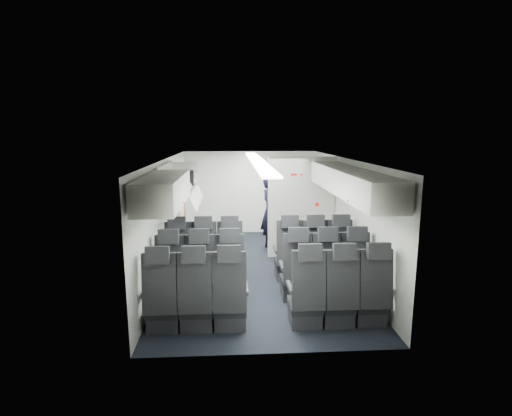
{
  "coord_description": "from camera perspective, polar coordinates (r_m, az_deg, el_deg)",
  "views": [
    {
      "loc": [
        -0.48,
        -7.39,
        2.64
      ],
      "look_at": [
        0.0,
        0.4,
        1.15
      ],
      "focal_mm": 28.0,
      "sensor_mm": 36.0,
      "label": 1
    }
  ],
  "objects": [
    {
      "name": "cabin_shell",
      "position": [
        7.56,
        0.19,
        -0.76
      ],
      "size": [
        3.41,
        6.01,
        2.16
      ],
      "color": "black",
      "rests_on": "ground"
    },
    {
      "name": "seat_row_front",
      "position": [
        7.23,
        0.46,
        -7.22
      ],
      "size": [
        3.33,
        0.56,
        1.24
      ],
      "color": "black",
      "rests_on": "cabin_shell"
    },
    {
      "name": "overhead_bin_left_front_open",
      "position": [
        7.26,
        -11.14,
        3.47
      ],
      "size": [
        0.64,
        1.7,
        0.72
      ],
      "color": "#9E9E93",
      "rests_on": "cabin_shell"
    },
    {
      "name": "carry_on_bag",
      "position": [
        7.43,
        -10.56,
        4.22
      ],
      "size": [
        0.46,
        0.35,
        0.26
      ],
      "primitive_type": "cube",
      "rotation": [
        0.0,
        0.0,
        0.12
      ],
      "color": "black",
      "rests_on": "overhead_bin_left_front_open"
    },
    {
      "name": "overhead_bin_right_front",
      "position": [
        7.42,
        11.2,
        4.57
      ],
      "size": [
        0.53,
        1.7,
        0.4
      ],
      "color": "white",
      "rests_on": "cabin_shell"
    },
    {
      "name": "overhead_bin_left_rear",
      "position": [
        5.52,
        -13.1,
        2.42
      ],
      "size": [
        0.53,
        1.8,
        0.4
      ],
      "color": "white",
      "rests_on": "cabin_shell"
    },
    {
      "name": "flight_attendant",
      "position": [
        9.02,
        2.05,
        -0.61
      ],
      "size": [
        0.55,
        0.71,
        1.71
      ],
      "primitive_type": "imported",
      "rotation": [
        0.0,
        0.0,
        1.83
      ],
      "color": "black",
      "rests_on": "ground"
    },
    {
      "name": "overhead_bin_right_rear",
      "position": [
        5.76,
        15.57,
        2.64
      ],
      "size": [
        0.53,
        1.8,
        0.4
      ],
      "color": "white",
      "rests_on": "cabin_shell"
    },
    {
      "name": "bulkhead_partition",
      "position": [
        8.46,
        6.47,
        0.09
      ],
      "size": [
        1.4,
        0.15,
        2.13
      ],
      "color": "silver",
      "rests_on": "cabin_shell"
    },
    {
      "name": "seat_row_mid",
      "position": [
        6.38,
        1.02,
        -9.71
      ],
      "size": [
        3.33,
        0.56,
        1.24
      ],
      "color": "black",
      "rests_on": "cabin_shell"
    },
    {
      "name": "boarding_door",
      "position": [
        9.17,
        -10.72,
        0.03
      ],
      "size": [
        0.12,
        1.27,
        1.86
      ],
      "color": "silver",
      "rests_on": "cabin_shell"
    },
    {
      "name": "papers",
      "position": [
        8.96,
        3.29,
        0.3
      ],
      "size": [
        0.19,
        0.06,
        0.13
      ],
      "primitive_type": "cube",
      "rotation": [
        0.0,
        0.0,
        -0.2
      ],
      "color": "white",
      "rests_on": "flight_attendant"
    },
    {
      "name": "seat_row_rear",
      "position": [
        5.55,
        1.77,
        -12.96
      ],
      "size": [
        3.33,
        0.56,
        1.24
      ],
      "color": "black",
      "rests_on": "cabin_shell"
    },
    {
      "name": "galley_unit",
      "position": [
        10.35,
        4.47,
        1.37
      ],
      "size": [
        0.85,
        0.52,
        1.9
      ],
      "color": "#939399",
      "rests_on": "cabin_shell"
    }
  ]
}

